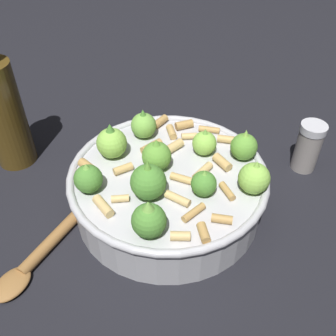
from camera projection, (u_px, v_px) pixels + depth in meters
name	position (u px, v px, depth m)	size (l,w,h in m)	color
ground_plane	(168.00, 206.00, 0.56)	(2.40, 2.40, 0.00)	black
cooking_pan	(168.00, 185.00, 0.53)	(0.27, 0.27, 0.12)	#B7B7BC
pepper_shaker	(308.00, 147.00, 0.59)	(0.04, 0.04, 0.08)	gray
olive_oil_bottle	(3.00, 112.00, 0.58)	(0.06, 0.06, 0.22)	#4C3814
wooden_spoon	(54.00, 239.00, 0.50)	(0.23, 0.07, 0.02)	olive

